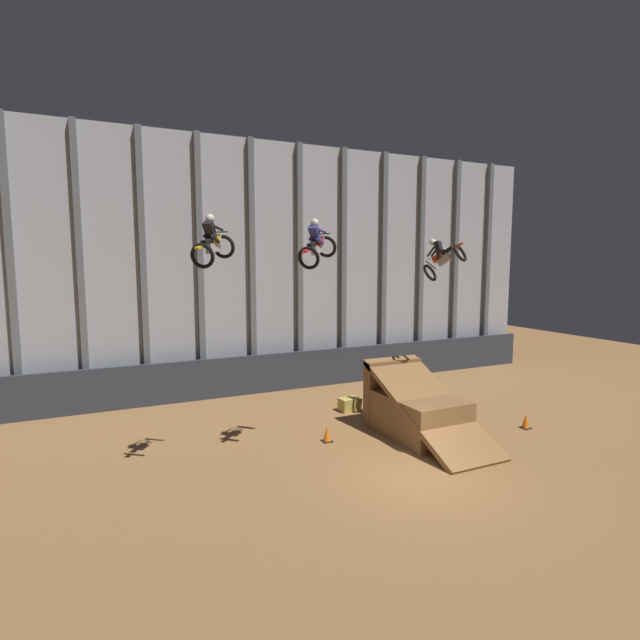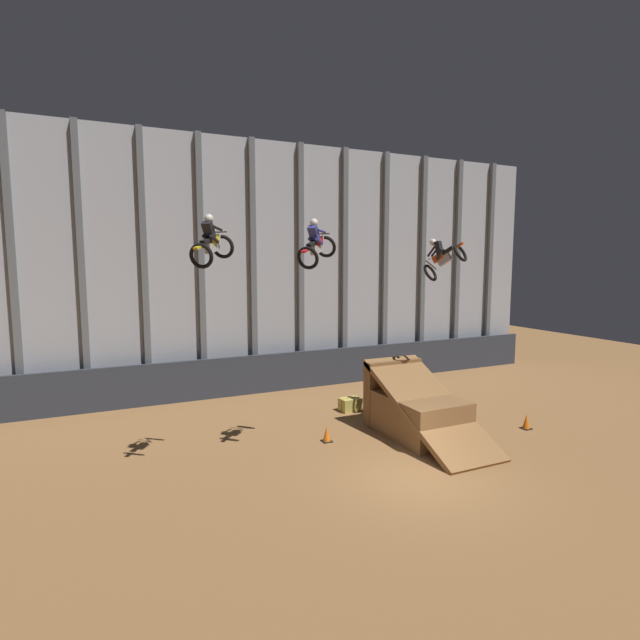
{
  "view_description": "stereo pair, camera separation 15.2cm",
  "coord_description": "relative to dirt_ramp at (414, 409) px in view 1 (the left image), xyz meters",
  "views": [
    {
      "loc": [
        -8.86,
        -11.56,
        6.47
      ],
      "look_at": [
        -0.76,
        5.35,
        4.25
      ],
      "focal_mm": 28.0,
      "sensor_mm": 36.0,
      "label": 1
    },
    {
      "loc": [
        -8.72,
        -11.63,
        6.47
      ],
      "look_at": [
        -0.76,
        5.35,
        4.25
      ],
      "focal_mm": 28.0,
      "sensor_mm": 36.0,
      "label": 2
    }
  ],
  "objects": [
    {
      "name": "rider_bike_left_air",
      "position": [
        -7.59,
        -0.39,
        6.06
      ],
      "size": [
        1.61,
        1.72,
        1.59
      ],
      "rotation": [
        0.21,
        0.0,
        -0.7
      ],
      "color": "black"
    },
    {
      "name": "rider_bike_right_air",
      "position": [
        1.23,
        0.13,
        5.68
      ],
      "size": [
        1.37,
        1.82,
        1.68
      ],
      "rotation": [
        -0.56,
        0.0,
        0.44
      ],
      "color": "black"
    },
    {
      "name": "ground_plane",
      "position": [
        -2.22,
        -3.37,
        -0.92
      ],
      "size": [
        60.0,
        60.0,
        0.0
      ],
      "primitive_type": "plane",
      "color": "olive"
    },
    {
      "name": "rider_bike_center_air",
      "position": [
        -4.27,
        -0.47,
        6.05
      ],
      "size": [
        1.73,
        1.62,
        1.63
      ],
      "rotation": [
        0.27,
        0.0,
        -0.87
      ],
      "color": "black"
    },
    {
      "name": "traffic_cone_near_ramp",
      "position": [
        4.24,
        -1.45,
        -0.64
      ],
      "size": [
        0.36,
        0.36,
        0.58
      ],
      "color": "black",
      "rests_on": "ground_plane"
    },
    {
      "name": "arena_back_wall",
      "position": [
        -2.22,
        8.82,
        5.25
      ],
      "size": [
        32.0,
        0.4,
        12.33
      ],
      "color": "#A3A8B2",
      "rests_on": "ground_plane"
    },
    {
      "name": "hay_bale_trackside",
      "position": [
        -0.81,
        3.52,
        -0.64
      ],
      "size": [
        0.93,
        0.65,
        0.57
      ],
      "rotation": [
        0.0,
        0.0,
        0.06
      ],
      "color": "#CCB751",
      "rests_on": "ground_plane"
    },
    {
      "name": "lower_barrier",
      "position": [
        -2.22,
        8.02,
        0.03
      ],
      "size": [
        31.36,
        0.2,
        1.9
      ],
      "color": "#2D333D",
      "rests_on": "ground_plane"
    },
    {
      "name": "dirt_ramp",
      "position": [
        0.0,
        0.0,
        0.0
      ],
      "size": [
        2.43,
        5.4,
        2.72
      ],
      "color": "brown",
      "rests_on": "ground_plane"
    },
    {
      "name": "traffic_cone_arena_edge",
      "position": [
        -3.37,
        0.6,
        -0.64
      ],
      "size": [
        0.36,
        0.36,
        0.58
      ],
      "color": "black",
      "rests_on": "ground_plane"
    }
  ]
}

